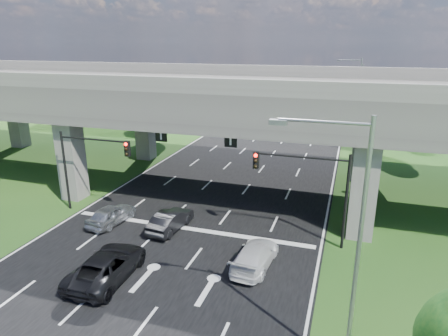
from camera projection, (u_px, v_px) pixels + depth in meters
The scene contains 19 objects.
ground at pixel (166, 254), 23.96m from camera, with size 160.00×160.00×0.00m, color #1B4416.
road at pixel (219, 195), 33.02m from camera, with size 18.00×120.00×0.03m, color black.
overpass at pixel (226, 96), 32.42m from camera, with size 80.00×15.00×10.00m.
warehouse at pixel (113, 109), 62.67m from camera, with size 20.00×10.00×4.00m, color #9E9E99.
signal_right at pixel (310, 181), 23.97m from camera, with size 5.76×0.54×6.00m.
signal_left at pixel (88, 158), 28.54m from camera, with size 5.76×0.54×6.00m.
streetlight_near at pixel (348, 234), 13.79m from camera, with size 3.38×0.25×10.00m.
streetlight_far at pixel (355, 106), 40.99m from camera, with size 3.38×0.25×10.00m.
streetlight_beyond at pixel (356, 89), 55.50m from camera, with size 3.38×0.25×10.00m.
tree_left_near at pixel (154, 102), 50.14m from camera, with size 4.50×4.50×7.80m.
tree_left_mid at pixel (161, 98), 58.46m from camera, with size 3.91×3.90×6.76m.
tree_left_far at pixel (206, 87), 64.26m from camera, with size 4.80×4.80×8.32m.
tree_right_near at pixel (382, 114), 44.17m from camera, with size 4.20×4.20×7.28m.
tree_right_mid at pixel (404, 107), 50.64m from camera, with size 3.91×3.90×6.76m.
tree_right_far at pixel (369, 93), 58.87m from camera, with size 4.50×4.50×7.80m.
car_silver at pixel (111, 215), 27.66m from camera, with size 1.60×3.99×1.36m, color #AFB2B7.
car_dark at pixel (171, 220), 26.78m from camera, with size 1.45×4.15×1.37m, color black.
car_white at pixel (255, 256), 22.40m from camera, with size 1.86×4.57×1.33m, color silver.
car_trailing at pixel (107, 266), 21.23m from camera, with size 2.49×5.40×1.50m, color black.
Camera 1 is at (9.82, -19.16, 12.21)m, focal length 32.00 mm.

